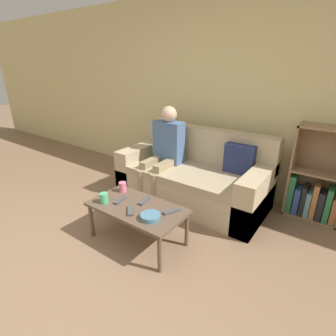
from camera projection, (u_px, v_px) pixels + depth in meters
name	position (u px, v px, depth m)	size (l,w,h in m)	color
ground_plane	(54.00, 293.00, 2.11)	(22.00, 22.00, 0.00)	#84664C
wall_back	(212.00, 96.00, 3.60)	(12.00, 0.06, 2.60)	beige
couch	(194.00, 178.00, 3.44)	(1.90, 0.90, 0.92)	tan
bookshelf	(316.00, 187.00, 3.02)	(0.58, 0.28, 1.09)	#8E7051
coffee_table	(137.00, 210.00, 2.60)	(0.98, 0.52, 0.40)	brown
person_adult	(165.00, 146.00, 3.45)	(0.39, 0.63, 1.21)	#9E8966
cup_near	(123.00, 187.00, 2.86)	(0.08, 0.08, 0.11)	pink
cup_far	(104.00, 198.00, 2.63)	(0.08, 0.08, 0.10)	#4CB77A
tv_remote_0	(130.00, 211.00, 2.48)	(0.15, 0.16, 0.02)	#47474C
tv_remote_1	(172.00, 211.00, 2.47)	(0.11, 0.18, 0.02)	#47474C
tv_remote_2	(120.00, 200.00, 2.68)	(0.08, 0.18, 0.02)	#47474C
tv_remote_3	(144.00, 201.00, 2.66)	(0.08, 0.18, 0.02)	#47474C
snack_bowl	(150.00, 216.00, 2.37)	(0.19, 0.19, 0.05)	teal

